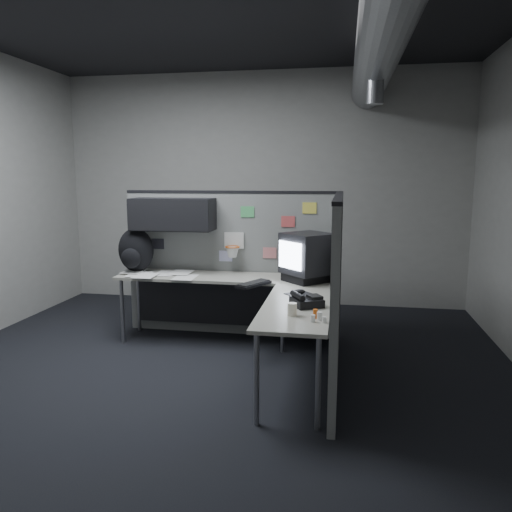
% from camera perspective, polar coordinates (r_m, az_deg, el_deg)
% --- Properties ---
extents(room, '(5.62, 5.62, 3.22)m').
position_cam_1_polar(room, '(4.18, 1.92, 13.31)').
color(room, black).
rests_on(room, ground).
extents(partition_back, '(2.44, 0.42, 1.63)m').
position_cam_1_polar(partition_back, '(5.59, -4.61, 0.94)').
color(partition_back, slate).
rests_on(partition_back, ground).
extents(partition_right, '(0.07, 2.23, 1.63)m').
position_cam_1_polar(partition_right, '(4.44, 9.19, -3.62)').
color(partition_right, slate).
rests_on(partition_right, ground).
extents(desk, '(2.31, 2.11, 0.73)m').
position_cam_1_polar(desk, '(5.06, -1.67, -4.31)').
color(desk, '#A09E90').
rests_on(desk, ground).
extents(monitor, '(0.61, 0.61, 0.49)m').
position_cam_1_polar(monitor, '(5.07, 5.91, -0.07)').
color(monitor, black).
rests_on(monitor, desk).
extents(keyboard, '(0.32, 0.42, 0.04)m').
position_cam_1_polar(keyboard, '(4.88, -0.27, -3.21)').
color(keyboard, black).
rests_on(keyboard, desk).
extents(mouse, '(0.29, 0.28, 0.05)m').
position_cam_1_polar(mouse, '(4.54, 4.99, -4.19)').
color(mouse, black).
rests_on(mouse, desk).
extents(phone, '(0.31, 0.32, 0.11)m').
position_cam_1_polar(phone, '(4.15, 5.76, -5.12)').
color(phone, black).
rests_on(phone, desk).
extents(bottles, '(0.12, 0.14, 0.07)m').
position_cam_1_polar(bottles, '(3.75, 7.04, -6.87)').
color(bottles, silver).
rests_on(bottles, desk).
extents(cup, '(0.07, 0.07, 0.10)m').
position_cam_1_polar(cup, '(3.86, 4.15, -6.10)').
color(cup, silver).
rests_on(cup, desk).
extents(papers, '(0.87, 0.57, 0.02)m').
position_cam_1_polar(papers, '(5.51, -11.08, -2.02)').
color(papers, white).
rests_on(papers, desk).
extents(backpack, '(0.47, 0.45, 0.49)m').
position_cam_1_polar(backpack, '(5.69, -13.61, 0.58)').
color(backpack, black).
rests_on(backpack, desk).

